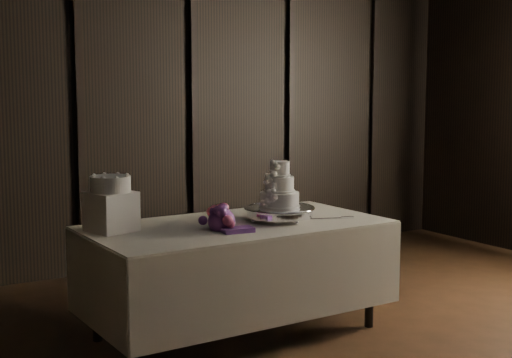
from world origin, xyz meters
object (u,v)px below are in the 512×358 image
at_px(bouquet, 222,219).
at_px(box_pedestal, 111,212).
at_px(cake_stand, 280,214).
at_px(small_cake, 110,184).
at_px(display_table, 237,274).
at_px(wedding_cake, 278,190).

xyz_separation_m(bouquet, box_pedestal, (-0.61, 0.32, 0.06)).
height_order(cake_stand, small_cake, small_cake).
height_order(display_table, wedding_cake, wedding_cake).
bearing_deg(small_cake, display_table, -12.86).
bearing_deg(box_pedestal, bouquet, -27.69).
distance_m(bouquet, small_cake, 0.73).
height_order(wedding_cake, small_cake, wedding_cake).
bearing_deg(bouquet, cake_stand, 10.18).
height_order(display_table, cake_stand, cake_stand).
height_order(box_pedestal, small_cake, small_cake).
relative_size(wedding_cake, small_cake, 1.26).
xyz_separation_m(display_table, small_cake, (-0.80, 0.18, 0.64)).
height_order(cake_stand, wedding_cake, wedding_cake).
height_order(display_table, small_cake, small_cake).
height_order(wedding_cake, box_pedestal, wedding_cake).
distance_m(cake_stand, bouquet, 0.50).
relative_size(bouquet, small_cake, 1.63).
bearing_deg(small_cake, box_pedestal, 0.00).
bearing_deg(bouquet, display_table, 36.37).
xyz_separation_m(cake_stand, wedding_cake, (-0.02, -0.01, 0.17)).
bearing_deg(wedding_cake, cake_stand, 6.30).
bearing_deg(bouquet, box_pedestal, 152.31).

